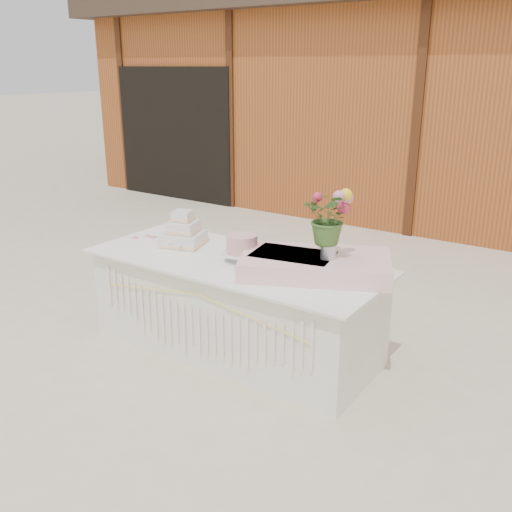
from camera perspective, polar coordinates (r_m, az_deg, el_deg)
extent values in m
plane|color=beige|center=(4.76, -2.06, -9.20)|extent=(80.00, 80.00, 0.00)
cube|color=#9B4C20|center=(9.74, 19.79, 13.26)|extent=(12.00, 4.00, 3.00)
cube|color=black|center=(10.03, -8.19, 11.95)|extent=(2.40, 0.08, 2.20)
cube|color=white|center=(4.60, -2.11, -5.06)|extent=(2.28, 0.88, 0.75)
cube|color=white|center=(4.46, -2.17, -0.52)|extent=(2.40, 1.00, 0.02)
cube|color=silver|center=(4.86, -7.25, 1.73)|extent=(0.39, 0.39, 0.11)
cube|color=#FFC8A1|center=(4.87, -7.23, 1.36)|extent=(0.41, 0.41, 0.02)
cube|color=silver|center=(4.83, -7.30, 2.91)|extent=(0.28, 0.28, 0.10)
cube|color=#FFC8A1|center=(4.83, -7.28, 2.59)|extent=(0.30, 0.30, 0.02)
cube|color=silver|center=(4.80, -7.34, 3.99)|extent=(0.19, 0.19, 0.09)
cube|color=#FFC8A1|center=(4.81, -7.33, 3.72)|extent=(0.20, 0.20, 0.02)
cylinder|color=silver|center=(4.41, -1.42, -0.50)|extent=(0.26, 0.26, 0.02)
cylinder|color=silver|center=(4.40, -1.42, -0.10)|extent=(0.08, 0.08, 0.05)
cylinder|color=silver|center=(4.39, -1.42, 0.28)|extent=(0.30, 0.30, 0.01)
cylinder|color=#DFA1A6|center=(4.37, -1.43, 1.24)|extent=(0.24, 0.24, 0.14)
cube|color=#FFCDCD|center=(4.17, 5.96, -0.85)|extent=(1.23, 1.01, 0.14)
cylinder|color=silver|center=(4.08, 7.26, 0.79)|extent=(0.11, 0.11, 0.15)
imported|color=#3A5E25|center=(4.01, 7.42, 4.47)|extent=(0.35, 0.30, 0.39)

